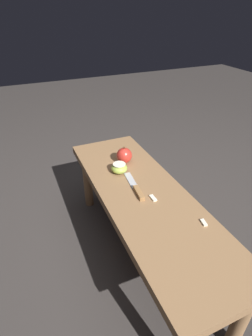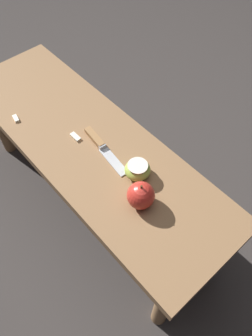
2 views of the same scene
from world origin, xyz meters
name	(u,v)px [view 2 (image 2 of 2)]	position (x,y,z in m)	size (l,w,h in m)	color
ground_plane	(96,201)	(0.00, 0.00, 0.00)	(8.00, 8.00, 0.00)	#383330
wooden_bench	(89,153)	(0.00, 0.00, 0.37)	(1.20, 0.39, 0.43)	olive
knife	(100,144)	(0.04, 0.02, 0.44)	(0.24, 0.05, 0.02)	#B7BABF
apple_whole	(141,195)	(0.31, -0.03, 0.47)	(0.09, 0.09, 0.10)	red
apple_cut	(138,170)	(0.22, 0.04, 0.46)	(0.08, 0.08, 0.05)	#9EB747
apple_slice_near_knife	(16,118)	(-0.26, -0.13, 0.43)	(0.04, 0.02, 0.01)	white
apple_slice_center	(75,137)	(-0.04, -0.02, 0.43)	(0.04, 0.02, 0.01)	white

